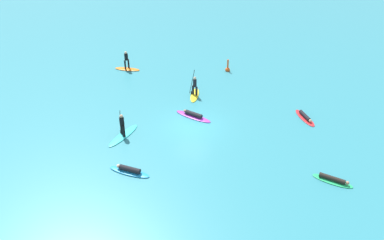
# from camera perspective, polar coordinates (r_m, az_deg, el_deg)

# --- Properties ---
(ground_plane) EXTENTS (120.00, 120.00, 0.00)m
(ground_plane) POSITION_cam_1_polar(r_m,az_deg,el_deg) (29.15, 0.00, -0.83)
(ground_plane) COLOR teal
(ground_plane) RESTS_ON ground
(surfer_on_blue_board) EXTENTS (2.83, 0.93, 0.45)m
(surfer_on_blue_board) POSITION_cam_1_polar(r_m,az_deg,el_deg) (24.91, -9.26, -7.38)
(surfer_on_blue_board) COLOR #1E8CD1
(surfer_on_blue_board) RESTS_ON ground_plane
(surfer_on_red_board) EXTENTS (2.27, 2.43, 0.36)m
(surfer_on_red_board) POSITION_cam_1_polar(r_m,az_deg,el_deg) (31.24, 16.38, 0.43)
(surfer_on_red_board) COLOR red
(surfer_on_red_board) RESTS_ON ground_plane
(surfer_on_yellow_board) EXTENTS (1.45, 2.67, 2.36)m
(surfer_on_yellow_board) POSITION_cam_1_polar(r_m,az_deg,el_deg) (33.08, 0.40, 4.36)
(surfer_on_yellow_board) COLOR yellow
(surfer_on_yellow_board) RESTS_ON ground_plane
(surfer_on_green_board) EXTENTS (2.49, 0.86, 0.36)m
(surfer_on_green_board) POSITION_cam_1_polar(r_m,az_deg,el_deg) (25.48, 20.11, -8.29)
(surfer_on_green_board) COLOR #23B266
(surfer_on_green_board) RESTS_ON ground_plane
(surfer_on_orange_board) EXTENTS (2.60, 1.31, 1.89)m
(surfer_on_orange_board) POSITION_cam_1_polar(r_m,az_deg,el_deg) (38.44, -9.60, 8.01)
(surfer_on_orange_board) COLOR orange
(surfer_on_orange_board) RESTS_ON ground_plane
(surfer_on_purple_board) EXTENTS (3.21, 1.12, 0.44)m
(surfer_on_purple_board) POSITION_cam_1_polar(r_m,az_deg,el_deg) (30.15, 0.18, 0.70)
(surfer_on_purple_board) COLOR purple
(surfer_on_purple_board) RESTS_ON ground_plane
(surfer_on_teal_board) EXTENTS (0.86, 3.26, 2.02)m
(surfer_on_teal_board) POSITION_cam_1_polar(r_m,az_deg,el_deg) (28.20, -10.19, -1.58)
(surfer_on_teal_board) COLOR #33C6CC
(surfer_on_teal_board) RESTS_ON ground_plane
(marker_buoy) EXTENTS (0.47, 0.47, 1.28)m
(marker_buoy) POSITION_cam_1_polar(r_m,az_deg,el_deg) (37.90, 5.28, 7.55)
(marker_buoy) COLOR #E55119
(marker_buoy) RESTS_ON ground_plane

